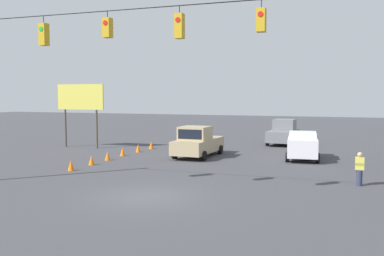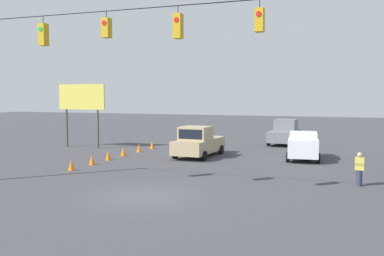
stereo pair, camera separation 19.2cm
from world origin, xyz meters
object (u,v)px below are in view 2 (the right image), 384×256
object	(u,v)px
overhead_signal_span	(141,70)
sedan_white_oncoming_far	(303,145)
traffic_cone_nearest	(71,165)
pickup_truck_grey_oncoming_deep	(285,133)
pedestrian	(359,169)
traffic_cone_second	(92,160)
roadside_billboard	(82,101)
traffic_cone_fifth	(139,148)
pickup_truck_tan_withflow_mid	(198,143)
traffic_cone_farthest	(152,145)
traffic_cone_third	(108,155)
traffic_cone_fourth	(123,152)

from	to	relation	value
overhead_signal_span	sedan_white_oncoming_far	bearing A→B (deg)	-112.00
sedan_white_oncoming_far	traffic_cone_nearest	size ratio (longest dim) A/B	7.14
pickup_truck_grey_oncoming_deep	pedestrian	xyz separation A→B (m)	(-5.64, 16.12, -0.19)
traffic_cone_second	pedestrian	distance (m)	15.18
roadside_billboard	pedestrian	size ratio (longest dim) A/B	3.21
traffic_cone_fifth	roadside_billboard	bearing A→B (deg)	-10.24
pickup_truck_tan_withflow_mid	traffic_cone_nearest	bearing A→B (deg)	56.54
traffic_cone_fifth	traffic_cone_farthest	world-z (taller)	same
pickup_truck_tan_withflow_mid	sedan_white_oncoming_far	xyz separation A→B (m)	(-6.93, -1.13, -0.02)
roadside_billboard	pickup_truck_tan_withflow_mid	bearing A→B (deg)	170.69
traffic_cone_nearest	traffic_cone_third	world-z (taller)	same
sedan_white_oncoming_far	traffic_cone_fourth	xyz separation A→B (m)	(11.98, 2.56, -0.65)
pickup_truck_grey_oncoming_deep	traffic_cone_third	size ratio (longest dim) A/B	8.69
sedan_white_oncoming_far	roadside_billboard	bearing A→B (deg)	-1.96
traffic_cone_nearest	pickup_truck_grey_oncoming_deep	bearing A→B (deg)	-118.91
traffic_cone_farthest	pickup_truck_grey_oncoming_deep	bearing A→B (deg)	-143.82
traffic_cone_nearest	traffic_cone_fourth	world-z (taller)	same
pickup_truck_grey_oncoming_deep	traffic_cone_second	world-z (taller)	pickup_truck_grey_oncoming_deep
traffic_cone_farthest	traffic_cone_fourth	bearing A→B (deg)	87.25
pickup_truck_grey_oncoming_deep	traffic_cone_nearest	world-z (taller)	pickup_truck_grey_oncoming_deep
sedan_white_oncoming_far	pedestrian	xyz separation A→B (m)	(-3.26, 7.53, -0.17)
pickup_truck_tan_withflow_mid	traffic_cone_fifth	size ratio (longest dim) A/B	8.65
sedan_white_oncoming_far	traffic_cone_fifth	distance (m)	11.87
sedan_white_oncoming_far	roadside_billboard	xyz separation A→B (m)	(17.48, -0.60, 2.79)
traffic_cone_second	traffic_cone_farthest	distance (m)	8.33
traffic_cone_third	roadside_billboard	size ratio (longest dim) A/B	0.12
overhead_signal_span	pickup_truck_grey_oncoming_deep	world-z (taller)	overhead_signal_span
traffic_cone_third	traffic_cone_fifth	distance (m)	4.21
pickup_truck_tan_withflow_mid	traffic_cone_farthest	distance (m)	5.66
sedan_white_oncoming_far	traffic_cone_third	distance (m)	12.82
traffic_cone_fifth	roadside_billboard	world-z (taller)	roadside_billboard
pickup_truck_grey_oncoming_deep	traffic_cone_fifth	xyz separation A→B (m)	(9.46, 9.01, -0.67)
pedestrian	pickup_truck_grey_oncoming_deep	bearing A→B (deg)	-70.71
roadside_billboard	pedestrian	bearing A→B (deg)	158.60
pickup_truck_grey_oncoming_deep	traffic_cone_fourth	xyz separation A→B (m)	(9.60, 11.15, -0.67)
traffic_cone_third	traffic_cone_second	bearing A→B (deg)	91.65
traffic_cone_nearest	traffic_cone_fifth	xyz separation A→B (m)	(-0.06, -8.24, 0.00)
traffic_cone_farthest	roadside_billboard	size ratio (longest dim) A/B	0.12
traffic_cone_third	traffic_cone_farthest	size ratio (longest dim) A/B	1.00
pickup_truck_grey_oncoming_deep	traffic_cone_farthest	xyz separation A→B (m)	(9.39, 6.87, -0.67)
traffic_cone_nearest	traffic_cone_farthest	world-z (taller)	same
traffic_cone_fourth	pedestrian	world-z (taller)	pedestrian
sedan_white_oncoming_far	traffic_cone_fifth	size ratio (longest dim) A/B	7.14
overhead_signal_span	traffic_cone_third	distance (m)	11.83
pickup_truck_tan_withflow_mid	traffic_cone_second	distance (m)	7.41
traffic_cone_third	sedan_white_oncoming_far	bearing A→B (deg)	-158.83
pickup_truck_grey_oncoming_deep	traffic_cone_nearest	bearing A→B (deg)	61.09
traffic_cone_second	traffic_cone_third	xyz separation A→B (m)	(0.06, -1.98, 0.00)
sedan_white_oncoming_far	traffic_cone_fourth	size ratio (longest dim) A/B	7.14
traffic_cone_third	roadside_billboard	world-z (taller)	roadside_billboard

